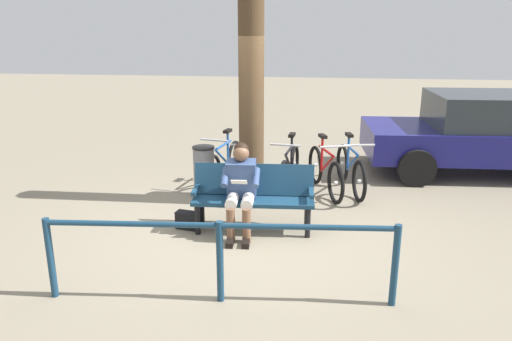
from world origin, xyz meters
TOP-DOWN VIEW (x-y plane):
  - ground_plane at (0.00, 0.00)m, footprint 40.00×40.00m
  - bench at (-0.11, -0.23)m, footprint 1.62×0.57m
  - person_reading at (0.04, -0.06)m, footprint 0.51×0.78m
  - handbag at (0.78, -0.10)m, footprint 0.32×0.19m
  - tree_trunk at (0.05, -1.22)m, footprint 0.37×0.37m
  - litter_bin at (0.83, -1.38)m, footprint 0.35×0.35m
  - bicycle_orange at (-1.49, -1.97)m, footprint 0.53×1.66m
  - bicycle_black at (-1.07, -1.82)m, footprint 0.65×1.61m
  - bicycle_purple at (-0.49, -1.84)m, footprint 0.48×1.68m
  - bicycle_green at (0.16, -1.76)m, footprint 0.48×1.68m
  - bicycle_red at (0.63, -2.01)m, footprint 0.50×1.66m
  - railing_fence at (-0.02, 1.61)m, footprint 3.45×0.34m
  - parked_car at (-4.00, -3.35)m, footprint 4.28×2.18m

SIDE VIEW (x-z plane):
  - ground_plane at x=0.00m, z-range 0.00..0.00m
  - handbag at x=0.78m, z-range 0.00..0.24m
  - bicycle_orange at x=-1.49m, z-range -0.11..0.83m
  - bicycle_black at x=-1.07m, z-range -0.11..0.83m
  - bicycle_purple at x=-0.49m, z-range -0.11..0.83m
  - bicycle_green at x=0.16m, z-range -0.11..0.83m
  - bicycle_red at x=0.63m, z-range -0.11..0.83m
  - litter_bin at x=0.83m, z-range 0.00..0.83m
  - bench at x=-0.11m, z-range 0.07..0.94m
  - railing_fence at x=-0.02m, z-range 0.18..1.03m
  - person_reading at x=0.04m, z-range 0.06..1.27m
  - parked_car at x=-4.00m, z-range 0.04..1.51m
  - tree_trunk at x=0.05m, z-range 0.00..3.72m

